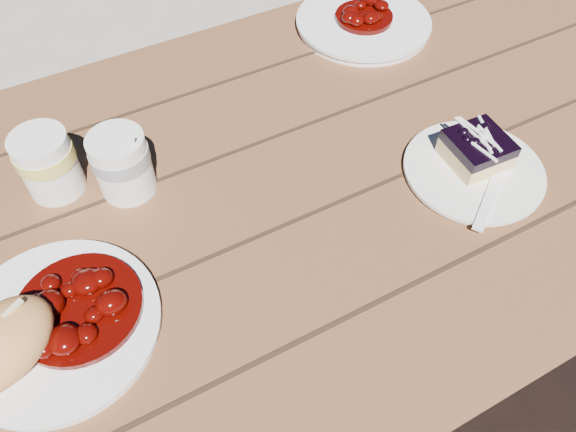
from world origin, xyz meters
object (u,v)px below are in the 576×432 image
picnic_table (351,212)px  blueberry_cake (477,149)px  coffee_cup (122,164)px  second_plate (363,23)px  dessert_plate (473,171)px  second_cup (48,164)px  main_plate (58,328)px

picnic_table → blueberry_cake: size_ratio=23.45×
coffee_cup → second_plate: (0.52, 0.18, -0.04)m
dessert_plate → picnic_table: bearing=132.2°
picnic_table → dessert_plate: size_ratio=10.09×
second_plate → second_cup: second_cup is taller
blueberry_cake → dessert_plate: bearing=-120.4°
second_plate → second_cup: bearing=-168.0°
main_plate → dessert_plate: 0.60m
picnic_table → main_plate: size_ratio=8.43×
main_plate → dessert_plate: (0.60, -0.03, -0.00)m
blueberry_cake → coffee_cup: bearing=160.1°
picnic_table → blueberry_cake: 0.26m
main_plate → blueberry_cake: 0.61m
picnic_table → main_plate: bearing=-169.2°
dessert_plate → coffee_cup: bearing=154.8°
dessert_plate → coffee_cup: coffee_cup is taller
blueberry_cake → second_plate: (0.05, 0.38, -0.02)m
main_plate → coffee_cup: size_ratio=2.45×
dessert_plate → coffee_cup: (-0.45, 0.21, 0.04)m
dessert_plate → coffee_cup: 0.50m
blueberry_cake → picnic_table: bearing=141.4°
dessert_plate → second_cup: bearing=154.2°
main_plate → dessert_plate: size_ratio=1.20×
second_cup → main_plate: bearing=-103.9°
blueberry_cake → second_plate: bearing=85.3°
picnic_table → blueberry_cake: (0.12, -0.11, 0.19)m
second_cup → second_plate: bearing=12.0°
picnic_table → coffee_cup: bearing=165.6°
second_plate → dessert_plate: bearing=-99.1°
dessert_plate → second_plate: second_plate is taller
main_plate → second_cup: bearing=76.1°
main_plate → blueberry_cake: size_ratio=2.78×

